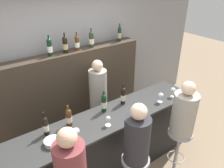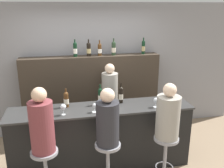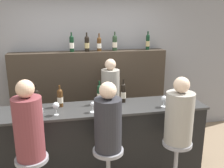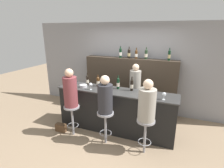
% 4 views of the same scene
% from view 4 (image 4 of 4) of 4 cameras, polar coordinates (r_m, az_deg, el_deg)
% --- Properties ---
extents(ground_plane, '(16.00, 16.00, 0.00)m').
position_cam_4_polar(ground_plane, '(4.29, -0.30, -16.46)').
color(ground_plane, '#8C755B').
extents(wall_back, '(6.40, 0.05, 2.60)m').
position_cam_4_polar(wall_back, '(5.23, 6.56, 5.24)').
color(wall_back, gray).
rests_on(wall_back, ground_plane).
extents(bar_counter, '(2.83, 0.60, 1.03)m').
position_cam_4_polar(bar_counter, '(4.25, 1.13, -8.70)').
color(bar_counter, black).
rests_on(bar_counter, ground_plane).
extents(back_bar_cabinet, '(2.65, 0.28, 1.62)m').
position_cam_4_polar(back_bar_cabinet, '(5.15, 5.69, -0.57)').
color(back_bar_cabinet, '#382D23').
rests_on(back_bar_cabinet, ground_plane).
extents(wine_bottle_counter_0, '(0.07, 0.07, 0.32)m').
position_cam_4_polar(wine_bottle_counter_0, '(4.48, -8.00, 1.30)').
color(wine_bottle_counter_0, black).
rests_on(wine_bottle_counter_0, bar_counter).
extents(wine_bottle_counter_1, '(0.08, 0.08, 0.29)m').
position_cam_4_polar(wine_bottle_counter_1, '(4.34, -4.58, 0.83)').
color(wine_bottle_counter_1, '#4C2D14').
rests_on(wine_bottle_counter_1, bar_counter).
extents(wine_bottle_counter_2, '(0.07, 0.07, 0.32)m').
position_cam_4_polar(wine_bottle_counter_2, '(4.13, 2.00, 0.24)').
color(wine_bottle_counter_2, black).
rests_on(wine_bottle_counter_2, bar_counter).
extents(wine_bottle_counter_3, '(0.07, 0.07, 0.33)m').
position_cam_4_polar(wine_bottle_counter_3, '(4.04, 6.48, -0.30)').
color(wine_bottle_counter_3, black).
rests_on(wine_bottle_counter_3, bar_counter).
extents(wine_bottle_backbar_0, '(0.07, 0.07, 0.32)m').
position_cam_4_polar(wine_bottle_backbar_0, '(5.03, 2.77, 10.15)').
color(wine_bottle_backbar_0, black).
rests_on(wine_bottle_backbar_0, back_bar_cabinet).
extents(wine_bottle_backbar_1, '(0.08, 0.08, 0.32)m').
position_cam_4_polar(wine_bottle_backbar_1, '(4.96, 5.56, 9.91)').
color(wine_bottle_backbar_1, black).
rests_on(wine_bottle_backbar_1, back_bar_cabinet).
extents(wine_bottle_backbar_2, '(0.07, 0.07, 0.30)m').
position_cam_4_polar(wine_bottle_backbar_2, '(4.90, 7.92, 9.63)').
color(wine_bottle_backbar_2, '#4C2D14').
rests_on(wine_bottle_backbar_2, back_bar_cabinet).
extents(wine_bottle_backbar_3, '(0.08, 0.08, 0.32)m').
position_cam_4_polar(wine_bottle_backbar_3, '(4.84, 11.07, 9.54)').
color(wine_bottle_backbar_3, '#233823').
rests_on(wine_bottle_backbar_3, back_bar_cabinet).
extents(wine_bottle_backbar_4, '(0.07, 0.07, 0.32)m').
position_cam_4_polar(wine_bottle_backbar_4, '(4.77, 18.17, 8.93)').
color(wine_bottle_backbar_4, black).
rests_on(wine_bottle_backbar_4, back_bar_cabinet).
extents(wine_glass_0, '(0.08, 0.08, 0.16)m').
position_cam_4_polar(wine_glass_0, '(4.12, -7.01, -0.22)').
color(wine_glass_0, silver).
rests_on(wine_glass_0, bar_counter).
extents(wine_glass_1, '(0.08, 0.08, 0.14)m').
position_cam_4_polar(wine_glass_1, '(3.94, -1.27, -1.26)').
color(wine_glass_1, silver).
rests_on(wine_glass_1, bar_counter).
extents(wine_glass_2, '(0.08, 0.08, 0.15)m').
position_cam_4_polar(wine_glass_2, '(3.68, 12.46, -2.83)').
color(wine_glass_2, silver).
rests_on(wine_glass_2, bar_counter).
extents(wine_glass_3, '(0.08, 0.08, 0.16)m').
position_cam_4_polar(wine_glass_3, '(3.65, 16.67, -3.25)').
color(wine_glass_3, silver).
rests_on(wine_glass_3, bar_counter).
extents(metal_bowl, '(0.19, 0.19, 0.06)m').
position_cam_4_polar(metal_bowl, '(4.35, -9.35, -0.63)').
color(metal_bowl, '#B7B7BC').
rests_on(metal_bowl, bar_counter).
extents(bar_stool_left, '(0.35, 0.35, 0.74)m').
position_cam_4_polar(bar_stool_left, '(4.14, -12.93, -9.14)').
color(bar_stool_left, gray).
rests_on(bar_stool_left, ground_plane).
extents(guest_seated_left, '(0.30, 0.30, 0.86)m').
position_cam_4_polar(guest_seated_left, '(3.94, -13.46, -1.99)').
color(guest_seated_left, brown).
rests_on(guest_seated_left, bar_stool_left).
extents(bar_stool_middle, '(0.35, 0.35, 0.74)m').
position_cam_4_polar(bar_stool_middle, '(3.77, -2.17, -11.51)').
color(bar_stool_middle, gray).
rests_on(bar_stool_middle, ground_plane).
extents(guest_seated_middle, '(0.31, 0.31, 0.79)m').
position_cam_4_polar(guest_seated_middle, '(3.55, -2.26, -4.23)').
color(guest_seated_middle, '#28282D').
rests_on(guest_seated_middle, bar_stool_middle).
extents(bar_stool_right, '(0.35, 0.35, 0.74)m').
position_cam_4_polar(bar_stool_right, '(3.55, 10.86, -13.80)').
color(bar_stool_right, gray).
rests_on(bar_stool_right, ground_plane).
extents(guest_seated_right, '(0.33, 0.33, 0.81)m').
position_cam_4_polar(guest_seated_right, '(3.31, 11.35, -6.16)').
color(guest_seated_right, gray).
rests_on(guest_seated_right, bar_stool_right).
extents(bartender, '(0.29, 0.29, 1.55)m').
position_cam_4_polar(bartender, '(4.72, 7.40, -3.42)').
color(bartender, gray).
rests_on(bartender, ground_plane).
extents(handbag, '(0.26, 0.12, 0.20)m').
position_cam_4_polar(handbag, '(4.56, -16.33, -13.51)').
color(handbag, '#513823').
rests_on(handbag, ground_plane).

